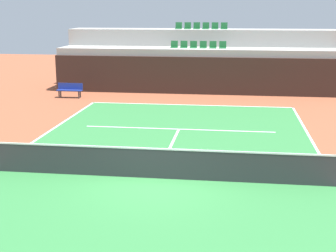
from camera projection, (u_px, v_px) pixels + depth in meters
The scene contains 12 objects.
ground_plane at pixel (155, 179), 15.11m from camera, with size 80.00×80.00×0.00m, color brown.
court_surface at pixel (155, 178), 15.11m from camera, with size 11.00×24.00×0.01m, color #2D7238.
baseline_far at pixel (190, 105), 26.62m from camera, with size 11.00×0.10×0.00m, color white.
service_line_far at pixel (179, 129), 21.27m from camera, with size 8.26×0.10×0.00m, color white.
centre_service_line at pixel (169, 149), 18.19m from camera, with size 0.10×6.40×0.00m, color white.
back_wall at pixel (196, 76), 29.85m from camera, with size 17.73×0.30×2.27m, color black.
stands_tier_lower at pixel (198, 70), 31.11m from camera, with size 17.73×2.40×2.70m, color #9E9E99.
stands_tier_upper at pixel (201, 57), 33.29m from camera, with size 17.73×2.40×3.79m, color #9E9E99.
seating_row_lower at pixel (198, 46), 30.85m from camera, with size 3.51×0.44×0.44m.
seating_row_upper at pixel (201, 27), 32.91m from camera, with size 3.51×0.44×0.44m.
tennis_net at pixel (155, 163), 14.99m from camera, with size 11.08×0.08×1.07m.
player_bench at pixel (70, 89), 28.78m from camera, with size 1.50×0.40×0.85m.
Camera 1 is at (2.33, -14.13, 5.10)m, focal length 52.32 mm.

